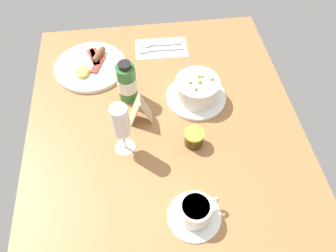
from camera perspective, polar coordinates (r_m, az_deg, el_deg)
ground_plane at (r=99.86cm, az=-0.33°, el=-2.25°), size 110.00×84.00×3.00cm
porridge_bowl at (r=105.42cm, az=5.05°, el=6.27°), size 19.54×19.54×8.74cm
cutlery_setting at (r=125.74cm, az=-1.36°, el=13.49°), size 12.12×19.70×0.90cm
coffee_cup at (r=84.24cm, az=4.78°, el=-14.67°), size 13.89×13.89×6.74cm
wine_glass at (r=87.54cm, az=-8.25°, el=0.50°), size 6.00×6.00×17.93cm
jam_jar at (r=95.36cm, az=4.55°, el=-2.08°), size 5.75×5.75×5.16cm
sauce_bottle_green at (r=104.22cm, az=-7.18°, el=7.55°), size 6.21×6.21×14.76cm
breakfast_plate at (r=120.40cm, az=-13.35°, el=10.10°), size 25.10×25.10×3.70cm
menu_card at (r=99.26cm, az=-4.84°, el=2.88°), size 4.95×7.06×9.34cm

